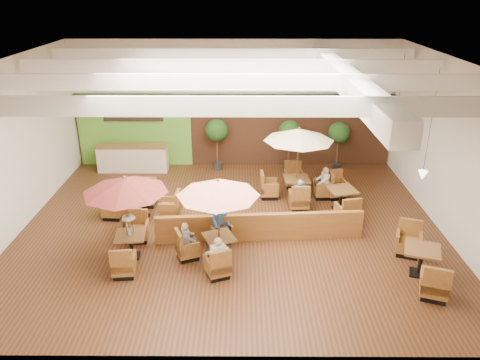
{
  "coord_description": "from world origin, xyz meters",
  "views": [
    {
      "loc": [
        0.38,
        -14.02,
        7.65
      ],
      "look_at": [
        0.3,
        0.5,
        1.5
      ],
      "focal_mm": 35.0,
      "sensor_mm": 36.0,
      "label": 1
    }
  ],
  "objects_px": {
    "topiary_0": "(217,132)",
    "diner_2": "(187,237)",
    "booth_divider": "(260,227)",
    "table_2": "(298,151)",
    "diner_4": "(324,179)",
    "table_5": "(341,200)",
    "diner_0": "(217,253)",
    "table_4": "(420,262)",
    "diner_1": "(220,221)",
    "topiary_2": "(339,134)",
    "table_1": "(216,202)",
    "table_3": "(141,207)",
    "table_0": "(126,197)",
    "diner_3": "(300,191)",
    "topiary_1": "(290,133)",
    "service_counter": "(133,158)"
  },
  "relations": [
    {
      "from": "topiary_1",
      "to": "diner_3",
      "type": "distance_m",
      "value": 4.1
    },
    {
      "from": "booth_divider",
      "to": "diner_4",
      "type": "bearing_deg",
      "value": 47.63
    },
    {
      "from": "table_1",
      "to": "topiary_1",
      "type": "relative_size",
      "value": 1.22
    },
    {
      "from": "diner_4",
      "to": "table_5",
      "type": "bearing_deg",
      "value": -157.62
    },
    {
      "from": "table_1",
      "to": "table_5",
      "type": "xyz_separation_m",
      "value": [
        4.33,
        3.28,
        -1.47
      ]
    },
    {
      "from": "topiary_0",
      "to": "diner_3",
      "type": "distance_m",
      "value": 5.19
    },
    {
      "from": "topiary_2",
      "to": "diner_2",
      "type": "height_order",
      "value": "topiary_2"
    },
    {
      "from": "diner_1",
      "to": "diner_2",
      "type": "xyz_separation_m",
      "value": [
        -0.95,
        -0.95,
        -0.01
      ]
    },
    {
      "from": "topiary_1",
      "to": "diner_2",
      "type": "distance_m",
      "value": 8.2
    },
    {
      "from": "booth_divider",
      "to": "table_0",
      "type": "xyz_separation_m",
      "value": [
        -3.89,
        -1.04,
        1.55
      ]
    },
    {
      "from": "table_4",
      "to": "table_5",
      "type": "bearing_deg",
      "value": 128.98
    },
    {
      "from": "table_0",
      "to": "diner_4",
      "type": "xyz_separation_m",
      "value": [
        6.42,
        4.26,
        -1.25
      ]
    },
    {
      "from": "table_5",
      "to": "diner_2",
      "type": "xyz_separation_m",
      "value": [
        -5.22,
        -3.28,
        0.33
      ]
    },
    {
      "from": "table_4",
      "to": "service_counter",
      "type": "bearing_deg",
      "value": 160.79
    },
    {
      "from": "topiary_0",
      "to": "diner_1",
      "type": "relative_size",
      "value": 2.99
    },
    {
      "from": "table_4",
      "to": "table_3",
      "type": "bearing_deg",
      "value": 177.92
    },
    {
      "from": "booth_divider",
      "to": "topiary_0",
      "type": "relative_size",
      "value": 2.92
    },
    {
      "from": "topiary_0",
      "to": "diner_4",
      "type": "distance_m",
      "value": 5.23
    },
    {
      "from": "table_5",
      "to": "diner_3",
      "type": "distance_m",
      "value": 1.56
    },
    {
      "from": "table_1",
      "to": "table_4",
      "type": "distance_m",
      "value": 6.01
    },
    {
      "from": "table_2",
      "to": "topiary_2",
      "type": "relative_size",
      "value": 1.3
    },
    {
      "from": "booth_divider",
      "to": "table_0",
      "type": "height_order",
      "value": "table_0"
    },
    {
      "from": "table_0",
      "to": "diner_1",
      "type": "xyz_separation_m",
      "value": [
        2.64,
        0.89,
        -1.26
      ]
    },
    {
      "from": "table_1",
      "to": "diner_0",
      "type": "bearing_deg",
      "value": -108.46
    },
    {
      "from": "table_0",
      "to": "topiary_2",
      "type": "relative_size",
      "value": 1.23
    },
    {
      "from": "booth_divider",
      "to": "table_2",
      "type": "xyz_separation_m",
      "value": [
        1.5,
        3.22,
        1.44
      ]
    },
    {
      "from": "topiary_0",
      "to": "diner_3",
      "type": "height_order",
      "value": "topiary_0"
    },
    {
      "from": "table_0",
      "to": "diner_1",
      "type": "distance_m",
      "value": 3.06
    },
    {
      "from": "table_3",
      "to": "table_5",
      "type": "xyz_separation_m",
      "value": [
        7.11,
        0.69,
        -0.04
      ]
    },
    {
      "from": "table_4",
      "to": "diner_4",
      "type": "xyz_separation_m",
      "value": [
        -1.93,
        5.12,
        0.35
      ]
    },
    {
      "from": "table_1",
      "to": "table_4",
      "type": "bearing_deg",
      "value": -30.21
    },
    {
      "from": "table_1",
      "to": "table_2",
      "type": "bearing_deg",
      "value": 34.69
    },
    {
      "from": "topiary_2",
      "to": "diner_4",
      "type": "distance_m",
      "value": 3.27
    },
    {
      "from": "table_1",
      "to": "diner_2",
      "type": "xyz_separation_m",
      "value": [
        -0.88,
        0.0,
        -1.14
      ]
    },
    {
      "from": "table_4",
      "to": "diner_4",
      "type": "height_order",
      "value": "diner_4"
    },
    {
      "from": "table_5",
      "to": "topiary_2",
      "type": "distance_m",
      "value": 4.22
    },
    {
      "from": "topiary_0",
      "to": "diner_2",
      "type": "height_order",
      "value": "topiary_0"
    },
    {
      "from": "topiary_2",
      "to": "topiary_0",
      "type": "bearing_deg",
      "value": -180.0
    },
    {
      "from": "table_0",
      "to": "topiary_2",
      "type": "xyz_separation_m",
      "value": [
        7.48,
        7.23,
        -0.4
      ]
    },
    {
      "from": "table_2",
      "to": "table_3",
      "type": "bearing_deg",
      "value": -165.58
    },
    {
      "from": "table_1",
      "to": "table_4",
      "type": "height_order",
      "value": "table_1"
    },
    {
      "from": "table_2",
      "to": "diner_1",
      "type": "distance_m",
      "value": 4.5
    },
    {
      "from": "table_4",
      "to": "topiary_2",
      "type": "relative_size",
      "value": 1.38
    },
    {
      "from": "topiary_2",
      "to": "diner_4",
      "type": "xyz_separation_m",
      "value": [
        -1.06,
        -2.97,
        -0.86
      ]
    },
    {
      "from": "table_3",
      "to": "service_counter",
      "type": "bearing_deg",
      "value": 109.11
    },
    {
      "from": "service_counter",
      "to": "topiary_2",
      "type": "xyz_separation_m",
      "value": [
        8.94,
        0.2,
        1.03
      ]
    },
    {
      "from": "table_2",
      "to": "diner_0",
      "type": "distance_m",
      "value": 6.04
    },
    {
      "from": "table_1",
      "to": "diner_0",
      "type": "relative_size",
      "value": 3.34
    },
    {
      "from": "topiary_0",
      "to": "diner_2",
      "type": "relative_size",
      "value": 3.15
    },
    {
      "from": "diner_2",
      "to": "table_3",
      "type": "bearing_deg",
      "value": -159.69
    }
  ]
}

